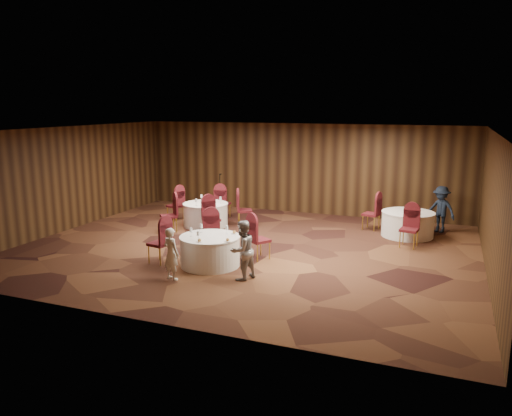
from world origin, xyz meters
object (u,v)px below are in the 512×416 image
(mic_stand, at_px, (220,203))
(woman_b, at_px, (242,250))
(table_right, at_px, (408,224))
(table_main, at_px, (210,251))
(woman_a, at_px, (171,254))
(table_left, at_px, (206,214))
(man_c, at_px, (441,209))

(mic_stand, xyz_separation_m, woman_b, (3.32, -5.82, 0.26))
(mic_stand, bearing_deg, table_right, -5.10)
(table_right, relative_size, woman_b, 1.13)
(table_main, height_order, woman_a, woman_a)
(table_main, height_order, table_left, same)
(woman_b, distance_m, man_c, 7.29)
(table_left, relative_size, woman_a, 1.21)
(mic_stand, distance_m, man_c, 7.33)
(table_left, distance_m, man_c, 7.33)
(table_right, distance_m, man_c, 1.27)
(table_main, xyz_separation_m, table_left, (-1.96, 3.60, -0.00))
(table_main, xyz_separation_m, table_right, (4.23, 4.64, 0.00))
(man_c, bearing_deg, mic_stand, -151.90)
(table_main, xyz_separation_m, mic_stand, (-2.21, 5.21, 0.05))
(table_left, bearing_deg, table_main, -61.38)
(woman_b, xyz_separation_m, man_c, (4.00, 6.09, 0.04))
(table_main, relative_size, woman_a, 1.23)
(table_main, distance_m, mic_stand, 5.66)
(table_right, relative_size, mic_stand, 1.04)
(man_c, bearing_deg, table_left, -139.08)
(woman_a, relative_size, man_c, 0.83)
(woman_b, relative_size, man_c, 0.95)
(table_right, distance_m, woman_b, 6.11)
(mic_stand, bearing_deg, man_c, 2.16)
(mic_stand, distance_m, woman_a, 6.67)
(mic_stand, bearing_deg, table_left, -81.27)
(woman_b, bearing_deg, table_right, 172.56)
(table_right, bearing_deg, table_main, -132.36)
(mic_stand, distance_m, woman_b, 6.71)
(woman_a, relative_size, woman_b, 0.88)
(table_main, bearing_deg, man_c, 47.05)
(table_left, xyz_separation_m, man_c, (7.07, 1.89, 0.34))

